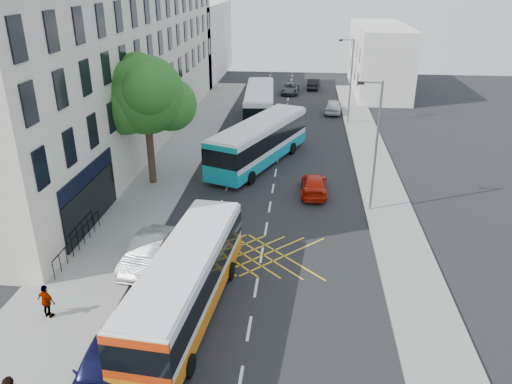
% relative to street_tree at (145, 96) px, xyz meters
% --- Properties ---
extents(ground, '(120.00, 120.00, 0.00)m').
position_rel_street_tree_xyz_m(ground, '(8.51, -14.97, -6.29)').
color(ground, black).
rests_on(ground, ground).
extents(pavement_left, '(5.00, 70.00, 0.15)m').
position_rel_street_tree_xyz_m(pavement_left, '(0.01, 0.03, -6.22)').
color(pavement_left, gray).
rests_on(pavement_left, ground).
extents(pavement_right, '(3.00, 70.00, 0.15)m').
position_rel_street_tree_xyz_m(pavement_right, '(16.01, 0.03, -6.22)').
color(pavement_right, gray).
rests_on(pavement_right, ground).
extents(terrace_main, '(8.30, 45.00, 13.50)m').
position_rel_street_tree_xyz_m(terrace_main, '(-5.49, 9.52, 0.46)').
color(terrace_main, beige).
rests_on(terrace_main, ground).
extents(terrace_far, '(8.00, 20.00, 10.00)m').
position_rel_street_tree_xyz_m(terrace_far, '(-5.49, 40.03, -1.29)').
color(terrace_far, silver).
rests_on(terrace_far, ground).
extents(building_right, '(6.00, 18.00, 8.00)m').
position_rel_street_tree_xyz_m(building_right, '(19.51, 33.03, -2.29)').
color(building_right, silver).
rests_on(building_right, ground).
extents(street_tree, '(6.30, 5.70, 8.80)m').
position_rel_street_tree_xyz_m(street_tree, '(0.00, 0.00, 0.00)').
color(street_tree, '#382619').
rests_on(street_tree, pavement_left).
extents(lamp_near, '(1.45, 0.15, 8.00)m').
position_rel_street_tree_xyz_m(lamp_near, '(14.71, -2.97, -1.68)').
color(lamp_near, slate).
rests_on(lamp_near, pavement_right).
extents(lamp_far, '(1.45, 0.15, 8.00)m').
position_rel_street_tree_xyz_m(lamp_far, '(14.71, 17.03, -1.68)').
color(lamp_far, slate).
rests_on(lamp_far, pavement_right).
extents(railings, '(0.08, 5.60, 1.14)m').
position_rel_street_tree_xyz_m(railings, '(-1.19, -9.67, -5.57)').
color(railings, black).
rests_on(railings, pavement_left).
extents(bus_near, '(3.45, 10.92, 3.02)m').
position_rel_street_tree_xyz_m(bus_near, '(5.71, -14.14, -4.70)').
color(bus_near, silver).
rests_on(bus_near, ground).
extents(bus_mid, '(7.05, 12.18, 3.38)m').
position_rel_street_tree_xyz_m(bus_mid, '(7.12, 4.87, -4.51)').
color(bus_mid, silver).
rests_on(bus_mid, ground).
extents(bus_far, '(3.51, 11.93, 3.31)m').
position_rel_street_tree_xyz_m(bus_far, '(6.00, 17.20, -4.55)').
color(bus_far, silver).
rests_on(bus_far, ground).
extents(parked_car_blue, '(1.91, 4.42, 1.49)m').
position_rel_street_tree_xyz_m(parked_car_blue, '(3.61, -18.46, -5.55)').
color(parked_car_blue, '#0D0F35').
rests_on(parked_car_blue, ground).
extents(parked_car_silver, '(2.17, 4.81, 1.53)m').
position_rel_street_tree_xyz_m(parked_car_silver, '(2.91, -10.43, -5.53)').
color(parked_car_silver, '#A3A5AB').
rests_on(parked_car_silver, ground).
extents(red_hatchback, '(1.75, 4.30, 1.25)m').
position_rel_street_tree_xyz_m(red_hatchback, '(11.31, -0.51, -5.67)').
color(red_hatchback, red).
rests_on(red_hatchback, ground).
extents(distant_car_grey, '(2.16, 4.50, 1.24)m').
position_rel_street_tree_xyz_m(distant_car_grey, '(8.60, 30.25, -5.67)').
color(distant_car_grey, '#46474E').
rests_on(distant_car_grey, ground).
extents(distant_car_silver, '(2.08, 4.37, 1.44)m').
position_rel_street_tree_xyz_m(distant_car_silver, '(13.53, 21.14, -5.57)').
color(distant_car_silver, '#B4B6BD').
rests_on(distant_car_silver, ground).
extents(distant_car_dark, '(1.79, 4.20, 1.34)m').
position_rel_street_tree_xyz_m(distant_car_dark, '(11.57, 33.30, -5.62)').
color(distant_car_dark, black).
rests_on(distant_car_dark, ground).
extents(pedestrian_far, '(0.99, 0.66, 1.57)m').
position_rel_street_tree_xyz_m(pedestrian_far, '(-0.11, -15.21, -5.36)').
color(pedestrian_far, gray).
rests_on(pedestrian_far, pavement_left).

